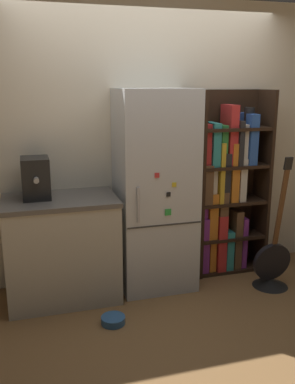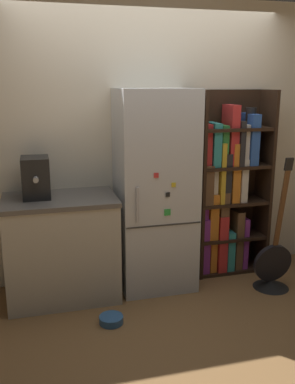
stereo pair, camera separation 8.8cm
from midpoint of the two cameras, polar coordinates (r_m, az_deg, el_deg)
ground_plane at (r=4.03m, az=1.03°, el=-13.00°), size 16.00×16.00×0.00m
wall_back at (r=4.08m, az=-0.88°, el=6.55°), size 8.00×0.05×2.60m
refrigerator at (r=3.86m, az=0.36°, el=0.13°), size 0.68×0.59×1.81m
bookshelf at (r=4.27m, az=9.55°, el=0.18°), size 0.73×0.34×1.79m
kitchen_counter at (r=3.83m, az=-11.96°, el=-7.35°), size 0.96×0.64×0.91m
espresso_machine at (r=3.69m, az=-15.35°, el=1.81°), size 0.23×0.34×0.35m
guitar at (r=4.19m, az=15.61°, el=-9.83°), size 0.37×0.33×1.25m
pet_bowl at (r=3.54m, az=-5.35°, el=-16.58°), size 0.19×0.19×0.06m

